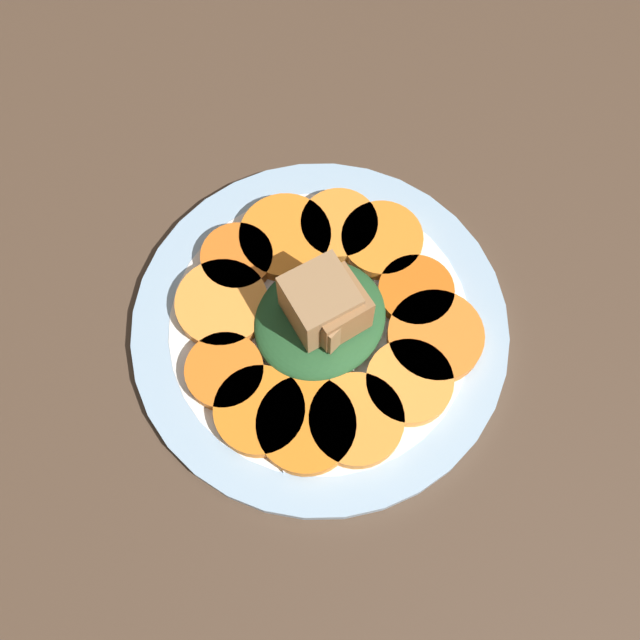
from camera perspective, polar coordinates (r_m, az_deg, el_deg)
The scene contains 16 objects.
table_slab at distance 60.67cm, azimuth 0.00°, elevation -1.07°, with size 120.00×120.00×2.00cm, color #4C3828.
plate at distance 59.24cm, azimuth 0.00°, elevation -0.56°, with size 27.79×27.79×1.05cm.
carrot_slice_0 at distance 55.98cm, azimuth 2.60°, elevation -7.13°, with size 6.64×6.64×1.17cm, color orange.
carrot_slice_1 at distance 57.00cm, azimuth 6.36°, elevation -4.44°, with size 6.19×6.19×1.17cm, color orange.
carrot_slice_2 at distance 58.35cm, azimuth 8.20°, elevation -1.18°, with size 6.96×6.96×1.17cm, color orange.
carrot_slice_3 at distance 59.49cm, azimuth 6.83°, elevation 1.99°, with size 5.59×5.59×1.17cm, color orange.
carrot_slice_4 at distance 61.08cm, azimuth 4.42°, elevation 5.69°, with size 6.20×6.20×1.17cm, color orange.
carrot_slice_5 at distance 61.50cm, azimuth 1.37°, elevation 6.75°, with size 5.88×5.88×1.17cm, color orange.
carrot_slice_6 at distance 61.07cm, azimuth -2.48°, elevation 5.91°, with size 6.97×6.97×1.17cm, color orange.
carrot_slice_7 at distance 60.54cm, azimuth -5.91°, elevation 4.40°, with size 5.43×5.43×1.17cm, color orange.
carrot_slice_8 at distance 59.12cm, azimuth -6.97°, elevation 1.12°, with size 6.82×6.82×1.17cm, color orange.
carrot_slice_9 at distance 57.30cm, azimuth -6.79°, elevation -3.66°, with size 5.61×5.61×1.17cm, color orange.
carrot_slice_10 at distance 56.24cm, azimuth -4.32°, elevation -6.47°, with size 6.40×6.40×1.17cm, color orange.
carrot_slice_11 at distance 55.84cm, azimuth -0.99°, elevation -7.49°, with size 6.95×6.95×1.17cm, color orange.
center_pile at distance 56.27cm, azimuth 0.19°, elevation 0.41°, with size 9.92×8.93×6.54cm.
fork at distance 56.85cm, azimuth 3.85°, elevation -5.59°, with size 17.13×4.32×0.40cm.
Camera 1 is at (-13.72, -16.06, 57.87)cm, focal length 45.00 mm.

